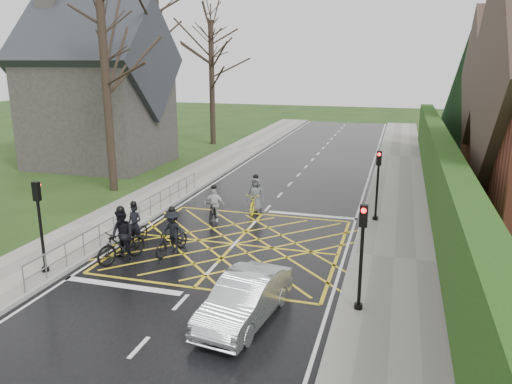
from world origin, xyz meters
The scene contains 22 objects.
ground centered at (0.00, 0.00, 0.00)m, with size 120.00×120.00×0.00m, color #1E3311.
road centered at (0.00, 0.00, 0.01)m, with size 9.00×80.00×0.01m, color black.
sidewalk_right centered at (6.00, 0.00, 0.07)m, with size 3.00×80.00×0.15m, color gray.
sidewalk_left centered at (-6.00, 0.00, 0.07)m, with size 3.00×80.00×0.15m, color gray.
stone_wall centered at (7.75, 6.00, 0.35)m, with size 0.50×38.00×0.70m, color slate.
hedge centered at (7.75, 6.00, 2.10)m, with size 0.90×38.00×2.80m, color #13390F.
conifer centered at (10.75, 26.00, 4.99)m, with size 4.60×4.60×10.00m.
church centered at (-13.54, 12.00, 4.93)m, with size 8.80×7.80×11.00m.
tree_near centered at (-9.00, 6.00, 7.91)m, with size 9.24×9.24×11.44m.
tree_mid centered at (-10.00, 14.00, 8.63)m, with size 10.08×10.08×12.48m.
tree_far centered at (-9.30, 22.00, 7.19)m, with size 8.40×8.40×10.40m.
railing_south centered at (-4.65, -3.50, 0.78)m, with size 0.05×5.04×1.03m.
railing_north centered at (-4.65, 4.00, 0.79)m, with size 0.05×6.04×1.03m.
traffic_light_ne centered at (5.10, 4.20, 1.66)m, with size 0.24×0.31×3.21m.
traffic_light_se centered at (5.10, -4.20, 1.66)m, with size 0.24×0.31×3.21m.
traffic_light_sw centered at (-5.10, -4.50, 1.66)m, with size 0.24×0.31×3.21m.
cyclist_rear centered at (-3.70, -1.12, 0.57)m, with size 0.80×1.85×1.75m.
cyclist_back centered at (-3.31, -2.65, 0.77)m, with size 1.33×2.08×2.03m.
cyclist_mid centered at (-1.92, -1.47, 0.65)m, with size 1.16×1.93×1.79m.
cyclist_front centered at (-1.78, 2.44, 0.61)m, with size 0.94×1.71×1.67m.
cyclist_lead centered at (-0.40, 4.26, 0.63)m, with size 0.86×1.92×1.82m.
car centered at (2.13, -5.46, 0.65)m, with size 1.37×3.92×1.29m, color silver.
Camera 1 is at (5.88, -17.26, 6.97)m, focal length 35.00 mm.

